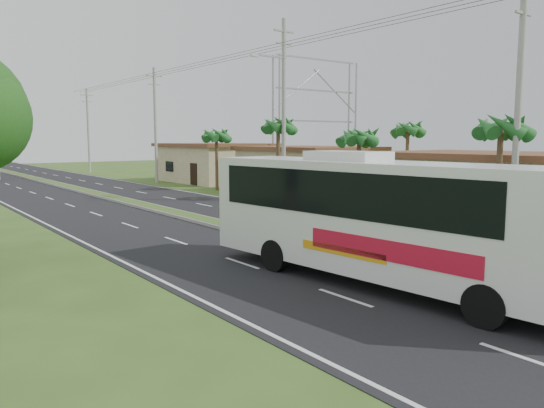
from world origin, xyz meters
TOP-DOWN VIEW (x-y plane):
  - ground at (0.00, 0.00)m, footprint 180.00×180.00m
  - road_asphalt at (0.00, 20.00)m, footprint 14.00×160.00m
  - median_strip at (0.00, 20.00)m, footprint 1.20×160.00m
  - lane_edge_left at (-6.70, 20.00)m, footprint 0.12×160.00m
  - lane_edge_right at (6.70, 20.00)m, footprint 0.12×160.00m
  - shop_near at (14.00, 6.00)m, footprint 8.60×12.60m
  - shop_mid at (14.00, 22.00)m, footprint 7.60×10.60m
  - shop_far at (14.00, 36.00)m, footprint 8.60×11.60m
  - palm_verge_a at (9.00, 3.00)m, footprint 2.40×2.40m
  - palm_verge_b at (9.40, 12.00)m, footprint 2.40×2.40m
  - palm_verge_c at (8.80, 19.00)m, footprint 2.40×2.40m
  - palm_verge_d at (9.30, 28.00)m, footprint 2.40×2.40m
  - palm_behind_shop at (17.50, 15.00)m, footprint 2.40×2.40m
  - utility_pole_a at (8.50, 2.00)m, footprint 1.60×0.28m
  - utility_pole_b at (8.47, 18.00)m, footprint 3.20×0.28m
  - utility_pole_c at (8.50, 38.00)m, footprint 1.60×0.28m
  - utility_pole_d at (8.50, 58.00)m, footprint 1.60×0.28m
  - billboard_lattice at (22.00, 30.00)m, footprint 10.18×1.18m
  - coach_bus_main at (-1.81, 0.44)m, footprint 3.60×12.22m
  - motorcyclist at (0.98, 6.91)m, footprint 1.99×0.99m

SIDE VIEW (x-z plane):
  - ground at x=0.00m, z-range 0.00..0.00m
  - lane_edge_left at x=-6.70m, z-range 0.00..0.00m
  - lane_edge_right at x=6.70m, z-range 0.00..0.00m
  - road_asphalt at x=0.00m, z-range 0.00..0.02m
  - median_strip at x=0.00m, z-range 0.01..0.20m
  - motorcyclist at x=0.98m, z-range -0.32..1.81m
  - shop_near at x=14.00m, z-range 0.02..3.54m
  - shop_mid at x=14.00m, z-range 0.02..3.69m
  - shop_far at x=14.00m, z-range 0.02..3.84m
  - coach_bus_main at x=-1.81m, z-range 0.19..4.09m
  - palm_verge_b at x=9.40m, z-range 1.83..6.88m
  - palm_verge_d at x=9.30m, z-range 1.92..7.17m
  - palm_verge_a at x=9.00m, z-range 2.02..7.47m
  - palm_behind_shop at x=17.50m, z-range 2.11..7.76m
  - palm_verge_c at x=8.80m, z-range 2.20..8.05m
  - utility_pole_d at x=8.50m, z-range 0.17..10.67m
  - utility_pole_a at x=8.50m, z-range 0.17..11.17m
  - utility_pole_c at x=8.50m, z-range 0.17..11.17m
  - utility_pole_b at x=8.47m, z-range 0.26..12.26m
  - billboard_lattice at x=22.00m, z-range 0.79..12.86m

